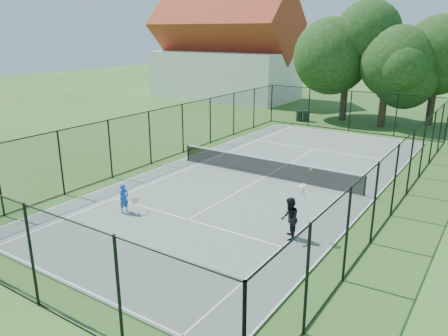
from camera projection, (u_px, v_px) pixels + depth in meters
The scene contains 12 objects.
ground at pixel (266, 178), 22.23m from camera, with size 120.00×120.00×0.00m, color #3B591E.
tennis_court at pixel (266, 177), 22.22m from camera, with size 11.00×24.00×0.06m, color slate.
tennis_net at pixel (266, 167), 22.05m from camera, with size 10.08×0.08×0.95m.
fence at pixel (266, 149), 21.78m from camera, with size 13.10×26.10×3.00m.
tree_near_left at pixel (348, 45), 34.81m from camera, with size 7.50×7.50×9.78m.
tree_near_mid at pixel (387, 69), 32.69m from camera, with size 5.50×5.50×7.19m.
tree_near_right at pixel (437, 66), 33.42m from camera, with size 5.20×5.20×7.18m.
building at pixel (225, 52), 47.19m from camera, with size 15.30×8.15×11.87m.
trash_bin_left at pixel (299, 116), 36.02m from camera, with size 0.58×0.58×0.86m.
trash_bin_right at pixel (306, 116), 35.86m from camera, with size 0.58×0.58×0.89m.
player_blue at pixel (124, 198), 17.64m from camera, with size 0.75×0.48×1.22m.
player_black at pixel (290, 219), 15.34m from camera, with size 0.99×0.95×2.62m.
Camera 1 is at (9.86, -18.73, 7.14)m, focal length 35.00 mm.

